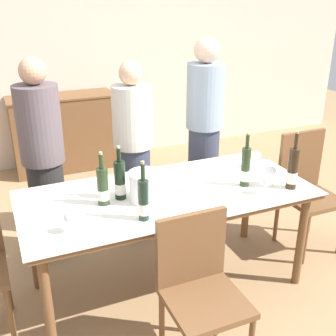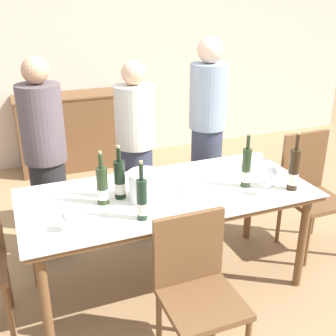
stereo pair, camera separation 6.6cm
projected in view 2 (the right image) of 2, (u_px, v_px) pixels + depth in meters
The scene contains 20 objects.
ground_plane at pixel (168, 284), 3.15m from camera, with size 12.00×12.00×0.00m, color #A37F56.
back_wall at pixel (80, 48), 5.06m from camera, with size 8.00×0.10×2.80m.
sideboard_cabinet at pixel (70, 132), 5.09m from camera, with size 1.23×0.46×0.91m.
dining_table at pixel (168, 202), 2.88m from camera, with size 1.98×0.90×0.77m.
ice_bucket at pixel (145, 185), 2.71m from camera, with size 0.22×0.22×0.20m.
wine_bottle_0 at pixel (294, 171), 2.85m from camera, with size 0.07×0.07×0.41m.
wine_bottle_1 at pixel (142, 200), 2.48m from camera, with size 0.06×0.06×0.37m.
wine_bottle_2 at pixel (102, 186), 2.67m from camera, with size 0.07×0.07×0.36m.
wine_bottle_3 at pixel (246, 168), 2.90m from camera, with size 0.06×0.06×0.39m.
wine_bottle_4 at pixel (120, 180), 2.74m from camera, with size 0.07×0.07×0.37m.
wine_glass_0 at pixel (68, 217), 2.36m from camera, with size 0.08×0.08×0.13m.
wine_glass_1 at pixel (266, 182), 2.78m from camera, with size 0.08×0.08×0.14m.
wine_glass_2 at pixel (194, 180), 2.82m from camera, with size 0.08×0.08×0.14m.
wine_glass_3 at pixel (271, 173), 2.93m from camera, with size 0.08×0.08×0.14m.
wine_glass_4 at pixel (258, 157), 3.21m from camera, with size 0.07×0.07×0.13m.
chair_right_end at pixel (309, 185), 3.46m from camera, with size 0.42×0.42×0.98m.
chair_near_front at pixel (196, 283), 2.33m from camera, with size 0.42×0.42×0.92m.
person_host at pixel (46, 161), 3.28m from camera, with size 0.33×0.33×1.60m.
person_guest_left at pixel (136, 153), 3.55m from camera, with size 0.33×0.33×1.54m.
person_guest_right at pixel (207, 134), 3.76m from camera, with size 0.33×0.33×1.69m.
Camera 2 is at (-0.95, -2.39, 2.03)m, focal length 45.00 mm.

